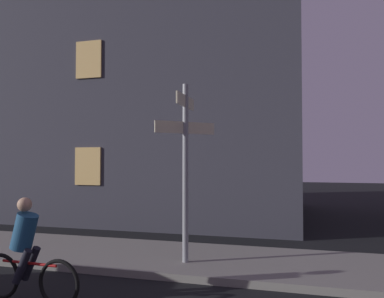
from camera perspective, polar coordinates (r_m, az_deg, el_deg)
name	(u,v)px	position (r m, az deg, el deg)	size (l,w,h in m)	color
sidewalk_kerb	(255,264)	(8.29, 9.35, -16.44)	(40.00, 2.67, 0.14)	gray
signpost	(185,158)	(7.82, -0.97, -1.29)	(0.98, 1.16, 3.59)	gray
cyclist	(27,254)	(6.64, -23.23, -14.04)	(1.82, 0.34, 1.61)	black
building_left_block	(145,58)	(17.42, -6.98, 13.14)	(13.17, 9.16, 13.28)	#383842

